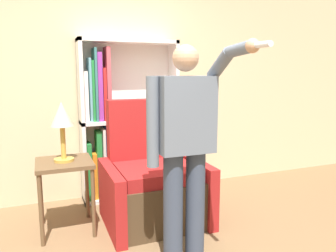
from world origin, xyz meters
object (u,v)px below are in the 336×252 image
at_px(person_standing, 185,143).
at_px(table_lamp, 62,119).
at_px(armchair, 153,183).
at_px(side_table, 65,173).
at_px(bookcase, 117,126).

xyz_separation_m(person_standing, table_lamp, (-0.82, 0.86, 0.11)).
relative_size(armchair, side_table, 1.78).
xyz_separation_m(bookcase, side_table, (-0.64, -0.65, -0.30)).
relative_size(bookcase, table_lamp, 3.39).
distance_m(bookcase, side_table, 0.96).
xyz_separation_m(armchair, person_standing, (-0.01, -0.79, 0.57)).
relative_size(person_standing, side_table, 2.49).
bearing_deg(side_table, person_standing, -46.32).
height_order(bookcase, person_standing, bookcase).
xyz_separation_m(bookcase, table_lamp, (-0.64, -0.65, 0.19)).
bearing_deg(armchair, table_lamp, 175.34).
bearing_deg(person_standing, armchair, 89.43).
relative_size(armchair, table_lamp, 2.21).
bearing_deg(bookcase, table_lamp, -134.52).
xyz_separation_m(bookcase, armchair, (0.19, -0.72, -0.48)).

